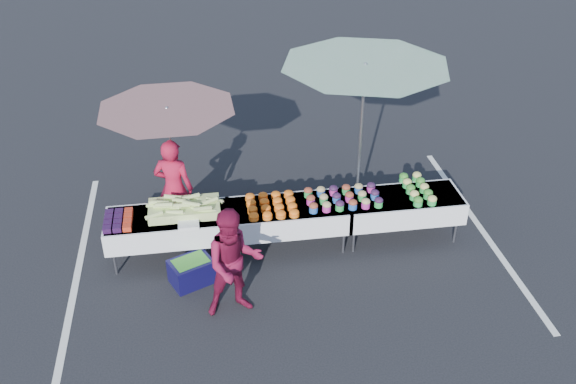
{
  "coord_description": "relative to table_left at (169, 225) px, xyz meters",
  "views": [
    {
      "loc": [
        -1.24,
        -8.04,
        6.06
      ],
      "look_at": [
        0.0,
        0.0,
        1.0
      ],
      "focal_mm": 40.0,
      "sensor_mm": 36.0,
      "label": 1
    }
  ],
  "objects": [
    {
      "name": "table_center",
      "position": [
        1.8,
        0.0,
        0.0
      ],
      "size": [
        1.86,
        0.81,
        0.75
      ],
      "color": "white",
      "rests_on": "ground"
    },
    {
      "name": "corn_pile",
      "position": [
        0.25,
        0.05,
        0.26
      ],
      "size": [
        1.16,
        0.57,
        0.26
      ],
      "color": "#99C163",
      "rests_on": "table_left"
    },
    {
      "name": "stripe_left",
      "position": [
        -1.4,
        0.0,
        -0.58
      ],
      "size": [
        0.1,
        5.0,
        0.0
      ],
      "primitive_type": "cube",
      "color": "silver",
      "rests_on": "ground"
    },
    {
      "name": "bean_baskets",
      "position": [
        3.86,
        0.08,
        0.24
      ],
      "size": [
        0.36,
        0.86,
        0.15
      ],
      "color": "green",
      "rests_on": "table_right"
    },
    {
      "name": "umbrella_left",
      "position": [
        0.11,
        0.8,
        1.37
      ],
      "size": [
        2.73,
        2.73,
        2.15
      ],
      "rotation": [
        0.0,
        0.0,
        -0.37
      ],
      "color": "black",
      "rests_on": "ground"
    },
    {
      "name": "storage_bin",
      "position": [
        0.29,
        -0.65,
        -0.38
      ],
      "size": [
        0.71,
        0.63,
        0.39
      ],
      "rotation": [
        0.0,
        0.0,
        0.42
      ],
      "color": "#0D0A36",
      "rests_on": "ground"
    },
    {
      "name": "berry_punnets",
      "position": [
        -0.71,
        -0.06,
        0.21
      ],
      "size": [
        0.4,
        0.54,
        0.08
      ],
      "color": "black",
      "rests_on": "table_left"
    },
    {
      "name": "table_right",
      "position": [
        3.6,
        0.0,
        0.0
      ],
      "size": [
        1.86,
        0.81,
        0.75
      ],
      "color": "white",
      "rests_on": "ground"
    },
    {
      "name": "umbrella_right",
      "position": [
        3.09,
        0.8,
        1.83
      ],
      "size": [
        2.85,
        2.85,
        2.66
      ],
      "rotation": [
        0.0,
        0.0,
        0.1
      ],
      "color": "black",
      "rests_on": "ground"
    },
    {
      "name": "vendor",
      "position": [
        0.1,
        0.63,
        0.26
      ],
      "size": [
        0.7,
        0.57,
        1.68
      ],
      "primitive_type": "imported",
      "rotation": [
        0.0,
        0.0,
        2.84
      ],
      "color": "#A81332",
      "rests_on": "ground"
    },
    {
      "name": "plastic_bags",
      "position": [
        0.3,
        -0.3,
        0.19
      ],
      "size": [
        0.3,
        0.25,
        0.05
      ],
      "primitive_type": "cube",
      "color": "white",
      "rests_on": "table_left"
    },
    {
      "name": "ground",
      "position": [
        1.8,
        0.0,
        -0.58
      ],
      "size": [
        80.0,
        80.0,
        0.0
      ],
      "primitive_type": "plane",
      "color": "black"
    },
    {
      "name": "stripe_right",
      "position": [
        5.0,
        0.0,
        -0.58
      ],
      "size": [
        0.1,
        5.0,
        0.0
      ],
      "primitive_type": "cube",
      "color": "silver",
      "rests_on": "ground"
    },
    {
      "name": "customer",
      "position": [
        0.87,
        -1.34,
        0.22
      ],
      "size": [
        0.85,
        0.69,
        1.61
      ],
      "primitive_type": "imported",
      "rotation": [
        0.0,
        0.0,
        0.11
      ],
      "color": "maroon",
      "rests_on": "ground"
    },
    {
      "name": "potato_cups",
      "position": [
        2.65,
        0.0,
        0.25
      ],
      "size": [
        1.14,
        0.58,
        0.16
      ],
      "color": "#2659B2",
      "rests_on": "table_right"
    },
    {
      "name": "table_left",
      "position": [
        0.0,
        0.0,
        0.0
      ],
      "size": [
        1.86,
        0.81,
        0.75
      ],
      "color": "white",
      "rests_on": "ground"
    },
    {
      "name": "carrot_bowls",
      "position": [
        1.55,
        -0.01,
        0.22
      ],
      "size": [
        0.75,
        0.69,
        0.11
      ],
      "color": "orange",
      "rests_on": "table_center"
    }
  ]
}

